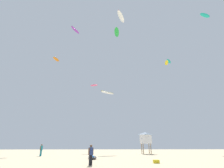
{
  "coord_description": "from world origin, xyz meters",
  "views": [
    {
      "loc": [
        -0.99,
        -10.16,
        1.71
      ],
      "look_at": [
        0.0,
        14.82,
        10.64
      ],
      "focal_mm": 27.31,
      "sensor_mm": 36.0,
      "label": 1
    }
  ],
  "objects": [
    {
      "name": "kite_aloft_4",
      "position": [
        -14.89,
        32.75,
        24.19
      ],
      "size": [
        1.54,
        2.76,
        0.67
      ],
      "color": "orange"
    },
    {
      "name": "kite_aloft_0",
      "position": [
        19.73,
        39.41,
        27.68
      ],
      "size": [
        2.81,
        3.15,
        0.77
      ],
      "color": "#19B29E"
    },
    {
      "name": "kite_aloft_7",
      "position": [
        -7.98,
        22.11,
        26.05
      ],
      "size": [
        2.02,
        3.02,
        0.53
      ],
      "color": "purple"
    },
    {
      "name": "kite_aloft_6",
      "position": [
        17.49,
        14.85,
        24.61
      ],
      "size": [
        2.43,
        1.36,
        0.59
      ],
      "color": "#19B29E"
    },
    {
      "name": "kite_aloft_1",
      "position": [
        17.27,
        35.26,
        24.99
      ],
      "size": [
        1.72,
        3.48,
        0.59
      ],
      "color": "yellow"
    },
    {
      "name": "kite_aloft_2",
      "position": [
        -0.55,
        28.91,
        13.43
      ],
      "size": [
        3.68,
        3.05,
        0.6
      ],
      "color": "white"
    },
    {
      "name": "kite_aloft_8",
      "position": [
        -4.42,
        37.31,
        18.22
      ],
      "size": [
        2.38,
        1.39,
        0.55
      ],
      "color": "#E5598C"
    },
    {
      "name": "kite_grounded_near",
      "position": [
        -2.58,
        13.72,
        0.21
      ],
      "size": [
        1.57,
        3.7,
        0.42
      ],
      "color": "#2D2D33",
      "rests_on": "ground"
    },
    {
      "name": "kite_aloft_5",
      "position": [
        1.02,
        17.56,
        22.34
      ],
      "size": [
        1.22,
        3.16,
        0.38
      ],
      "color": "green"
    },
    {
      "name": "kite_aloft_3",
      "position": [
        2.04,
        18.87,
        27.31
      ],
      "size": [
        2.46,
        4.08,
        0.71
      ],
      "color": "white"
    },
    {
      "name": "cooler_box",
      "position": [
        4.05,
        7.84,
        0.16
      ],
      "size": [
        0.56,
        0.36,
        0.32
      ],
      "primitive_type": "cube",
      "color": "yellow",
      "rests_on": "ground"
    },
    {
      "name": "lifeguard_tower",
      "position": [
        7.24,
        25.64,
        3.05
      ],
      "size": [
        2.3,
        2.3,
        4.15
      ],
      "color": "#8C704C",
      "rests_on": "ground"
    },
    {
      "name": "person_foreground",
      "position": [
        -2.23,
        6.19,
        1.0
      ],
      "size": [
        0.44,
        0.43,
        1.72
      ],
      "rotation": [
        0.0,
        0.0,
        2.35
      ],
      "color": "black",
      "rests_on": "ground"
    },
    {
      "name": "person_midground",
      "position": [
        -11.1,
        19.23,
        1.04
      ],
      "size": [
        0.4,
        0.57,
        1.79
      ],
      "rotation": [
        0.0,
        0.0,
        5.99
      ],
      "color": "teal",
      "rests_on": "ground"
    }
  ]
}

